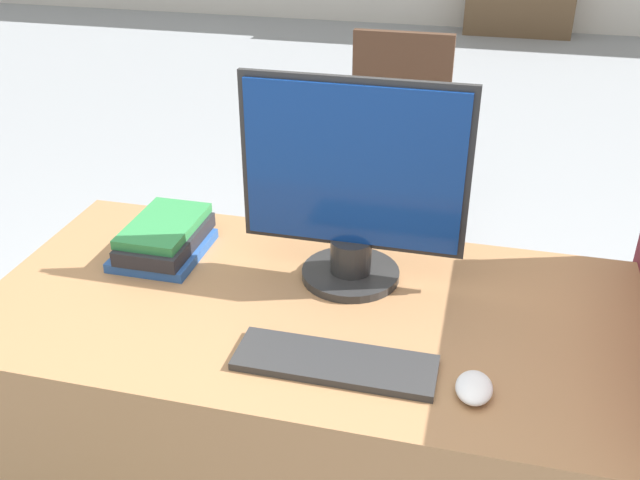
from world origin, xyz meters
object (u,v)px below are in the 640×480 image
keyboard (335,363)px  far_chair (395,139)px  mouse (474,388)px  monitor (353,188)px  book_stack (164,239)px

keyboard → far_chair: far_chair is taller
keyboard → mouse: 0.27m
monitor → far_chair: bearing=94.4°
mouse → book_stack: (-0.78, 0.35, 0.02)m
keyboard → mouse: mouse is taller
book_stack → mouse: bearing=-24.2°
monitor → keyboard: monitor is taller
keyboard → far_chair: 1.93m
monitor → keyboard: bearing=-83.4°
mouse → far_chair: far_chair is taller
monitor → keyboard: size_ratio=1.29×
mouse → keyboard: bearing=176.0°
monitor → book_stack: monitor is taller
far_chair → mouse: bearing=-74.3°
keyboard → monitor: bearing=96.6°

